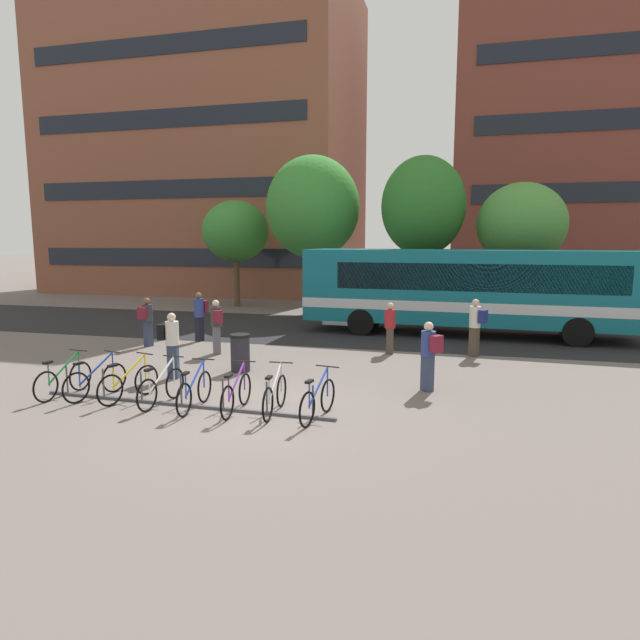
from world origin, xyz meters
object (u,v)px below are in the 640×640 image
(parked_bicycle_silver_6, at_px, (275,396))
(street_tree_2, at_px, (423,206))
(parked_bicycle_white_3, at_px, (161,388))
(commuter_black_pack_1, at_px, (171,341))
(street_tree_3, at_px, (236,231))
(parked_bicycle_blue_7, at_px, (318,401))
(commuter_maroon_pack_6, at_px, (147,319))
(parked_bicycle_blue_1, at_px, (96,381))
(commuter_maroon_pack_3, at_px, (429,352))
(parked_bicycle_yellow_2, at_px, (129,384))
(parked_bicycle_blue_4, at_px, (195,392))
(street_tree_1, at_px, (313,208))
(commuter_maroon_pack_0, at_px, (216,323))
(street_tree_0, at_px, (521,224))
(trash_bin, at_px, (240,353))
(city_bus, at_px, (464,288))
(commuter_red_pack_2, at_px, (390,324))
(parked_bicycle_green_0, at_px, (64,380))
(commuter_maroon_pack_5, at_px, (200,313))
(parked_bicycle_purple_5, at_px, (236,394))
(commuter_navy_pack_4, at_px, (476,324))

(parked_bicycle_silver_6, distance_m, street_tree_2, 15.63)
(parked_bicycle_white_3, xyz_separation_m, street_tree_2, (4.52, 14.82, 4.65))
(commuter_black_pack_1, xyz_separation_m, street_tree_3, (-4.46, 14.76, 3.01))
(parked_bicycle_blue_7, relative_size, commuter_black_pack_1, 1.00)
(commuter_black_pack_1, distance_m, commuter_maroon_pack_6, 4.67)
(parked_bicycle_blue_1, distance_m, commuter_maroon_pack_3, 7.71)
(parked_bicycle_yellow_2, relative_size, parked_bicycle_blue_7, 0.98)
(parked_bicycle_blue_4, bearing_deg, street_tree_1, 3.05)
(parked_bicycle_blue_7, distance_m, street_tree_2, 15.64)
(commuter_maroon_pack_0, distance_m, street_tree_0, 14.16)
(trash_bin, bearing_deg, city_bus, 51.22)
(parked_bicycle_white_3, distance_m, street_tree_2, 16.17)
(parked_bicycle_silver_6, relative_size, commuter_red_pack_2, 1.06)
(commuter_red_pack_2, distance_m, commuter_maroon_pack_3, 4.31)
(parked_bicycle_green_0, bearing_deg, street_tree_1, -1.40)
(parked_bicycle_silver_6, bearing_deg, commuter_maroon_pack_5, 33.46)
(street_tree_3, bearing_deg, parked_bicycle_blue_1, -77.65)
(parked_bicycle_purple_5, height_order, street_tree_3, street_tree_3)
(parked_bicycle_yellow_2, distance_m, commuter_maroon_pack_6, 6.39)
(commuter_red_pack_2, relative_size, street_tree_3, 0.29)
(city_bus, distance_m, trash_bin, 9.52)
(parked_bicycle_blue_4, bearing_deg, street_tree_2, -16.60)
(trash_bin, bearing_deg, street_tree_0, 54.61)
(city_bus, distance_m, commuter_black_pack_1, 11.26)
(parked_bicycle_blue_7, bearing_deg, commuter_maroon_pack_3, -28.41)
(commuter_maroon_pack_6, bearing_deg, street_tree_1, -11.00)
(parked_bicycle_white_3, relative_size, street_tree_0, 0.29)
(commuter_red_pack_2, xyz_separation_m, commuter_navy_pack_4, (2.60, 0.21, 0.09))
(parked_bicycle_green_0, distance_m, parked_bicycle_blue_4, 3.37)
(parked_bicycle_white_3, xyz_separation_m, commuter_maroon_pack_3, (5.56, 2.54, 0.57))
(city_bus, bearing_deg, commuter_maroon_pack_6, 28.34)
(commuter_maroon_pack_5, bearing_deg, trash_bin, 56.75)
(city_bus, relative_size, commuter_black_pack_1, 7.07)
(city_bus, relative_size, commuter_maroon_pack_0, 7.10)
(commuter_maroon_pack_5, height_order, street_tree_2, street_tree_2)
(parked_bicycle_white_3, distance_m, commuter_red_pack_2, 7.81)
(parked_bicycle_silver_6, bearing_deg, commuter_maroon_pack_0, 32.56)
(parked_bicycle_white_3, xyz_separation_m, street_tree_0, (8.71, 14.85, 3.83))
(city_bus, xyz_separation_m, commuter_maroon_pack_3, (-0.83, -8.08, -0.82))
(parked_bicycle_purple_5, xyz_separation_m, commuter_maroon_pack_3, (3.78, 2.61, 0.57))
(parked_bicycle_yellow_2, xyz_separation_m, commuter_maroon_pack_0, (-0.23, 5.06, 0.60))
(commuter_maroon_pack_5, relative_size, street_tree_0, 0.29)
(parked_bicycle_blue_1, distance_m, trash_bin, 3.85)
(street_tree_1, bearing_deg, parked_bicycle_silver_6, -77.75)
(commuter_maroon_pack_5, bearing_deg, commuter_maroon_pack_6, -25.17)
(parked_bicycle_yellow_2, distance_m, street_tree_0, 17.99)
(parked_bicycle_blue_1, relative_size, street_tree_0, 0.28)
(parked_bicycle_blue_4, relative_size, parked_bicycle_purple_5, 1.00)
(parked_bicycle_blue_1, distance_m, parked_bicycle_silver_6, 4.33)
(commuter_black_pack_1, bearing_deg, parked_bicycle_white_3, -76.24)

